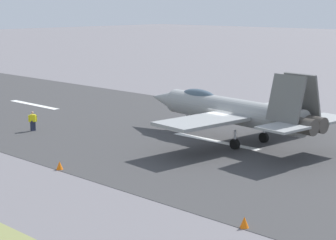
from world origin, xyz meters
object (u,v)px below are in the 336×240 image
at_px(crew_person, 33,121).
at_px(marker_cone_mid, 60,165).
at_px(fighter_jet, 232,110).
at_px(marker_cone_near, 244,222).

distance_m(crew_person, marker_cone_mid, 12.31).
bearing_deg(fighter_jet, crew_person, 30.01).
bearing_deg(fighter_jet, marker_cone_near, 129.35).
xyz_separation_m(crew_person, marker_cone_mid, (-11.03, 5.43, -0.54)).
xyz_separation_m(fighter_jet, crew_person, (14.15, 8.17, -1.61)).
relative_size(crew_person, marker_cone_mid, 2.97).
height_order(crew_person, marker_cone_mid, crew_person).
height_order(crew_person, marker_cone_near, crew_person).
xyz_separation_m(fighter_jet, marker_cone_near, (-11.15, 13.60, -2.16)).
relative_size(fighter_jet, crew_person, 10.81).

